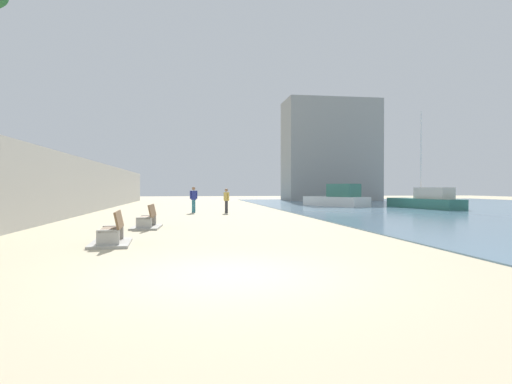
{
  "coord_description": "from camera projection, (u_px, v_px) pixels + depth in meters",
  "views": [
    {
      "loc": [
        -0.64,
        -8.16,
        1.66
      ],
      "look_at": [
        3.12,
        16.31,
        1.42
      ],
      "focal_mm": 30.26,
      "sensor_mm": 36.0,
      "label": 1
    }
  ],
  "objects": [
    {
      "name": "bench_near",
      "position": [
        112.0,
        236.0,
        12.6
      ],
      "size": [
        1.24,
        2.17,
        0.98
      ],
      "color": "#ADAAA3",
      "rests_on": "ground"
    },
    {
      "name": "ground_plane",
      "position": [
        201.0,
        215.0,
        25.97
      ],
      "size": [
        120.0,
        120.0,
        0.0
      ],
      "primitive_type": "plane",
      "color": "#C6B793"
    },
    {
      "name": "harbor_building",
      "position": [
        330.0,
        151.0,
        56.25
      ],
      "size": [
        12.0,
        6.0,
        13.0
      ],
      "primitive_type": "cube",
      "color": "gray",
      "rests_on": "ground"
    },
    {
      "name": "person_standing",
      "position": [
        226.0,
        199.0,
        28.47
      ],
      "size": [
        0.34,
        0.45,
        1.62
      ],
      "color": "#333338",
      "rests_on": "ground"
    },
    {
      "name": "person_walking",
      "position": [
        194.0,
        197.0,
        28.79
      ],
      "size": [
        0.51,
        0.27,
        1.73
      ],
      "color": "teal",
      "rests_on": "ground"
    },
    {
      "name": "boat_mid_bay",
      "position": [
        426.0,
        200.0,
        33.87
      ],
      "size": [
        2.99,
        7.43,
        7.73
      ],
      "color": "#337060",
      "rests_on": "water_bay"
    },
    {
      "name": "seawall",
      "position": [
        69.0,
        186.0,
        24.82
      ],
      "size": [
        0.8,
        64.0,
        3.5
      ],
      "primitive_type": "cube",
      "color": "#ADAAA3",
      "rests_on": "ground"
    },
    {
      "name": "bench_far",
      "position": [
        147.0,
        222.0,
        17.71
      ],
      "size": [
        1.19,
        2.14,
        0.98
      ],
      "color": "#ADAAA3",
      "rests_on": "ground"
    },
    {
      "name": "boat_outer",
      "position": [
        338.0,
        198.0,
        38.25
      ],
      "size": [
        4.92,
        6.3,
        1.97
      ],
      "color": "white",
      "rests_on": "water_bay"
    }
  ]
}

